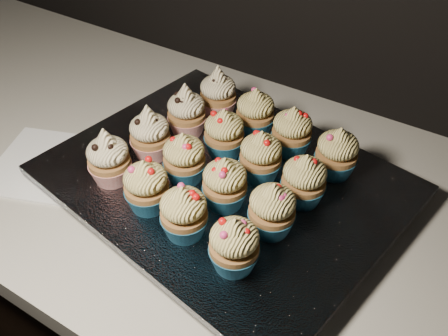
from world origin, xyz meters
name	(u,v)px	position (x,y,z in m)	size (l,w,h in m)	color
cabinet	(185,313)	(0.00, 1.70, 0.43)	(2.40, 0.60, 0.86)	black
worktop	(171,166)	(0.00, 1.70, 0.88)	(2.44, 0.64, 0.04)	beige
napkin	(47,164)	(-0.16, 1.58, 0.90)	(0.17, 0.17, 0.00)	white
baking_tray	(224,187)	(0.12, 1.68, 0.91)	(0.46, 0.35, 0.02)	black
foil_lining	(224,179)	(0.12, 1.68, 0.93)	(0.50, 0.39, 0.01)	silver
cupcake_0	(109,158)	(-0.02, 1.58, 0.97)	(0.06, 0.06, 0.10)	#AA1D17
cupcake_1	(146,186)	(0.06, 1.57, 0.97)	(0.06, 0.06, 0.08)	#1B5D82
cupcake_2	(184,213)	(0.13, 1.55, 0.97)	(0.06, 0.06, 0.08)	#1B5D82
cupcake_3	(234,245)	(0.22, 1.54, 0.97)	(0.06, 0.06, 0.08)	#1B5D82
cupcake_4	(150,134)	(0.00, 1.66, 0.97)	(0.06, 0.06, 0.10)	#AA1D17
cupcake_5	(184,158)	(0.07, 1.64, 0.97)	(0.06, 0.06, 0.08)	#1B5D82
cupcake_6	(225,184)	(0.15, 1.63, 0.97)	(0.06, 0.06, 0.08)	#1B5D82
cupcake_7	(272,210)	(0.23, 1.62, 0.97)	(0.06, 0.06, 0.08)	#1B5D82
cupcake_8	(186,112)	(0.01, 1.74, 0.97)	(0.06, 0.06, 0.10)	#AA1D17
cupcake_9	(224,134)	(0.09, 1.72, 0.97)	(0.06, 0.06, 0.08)	#1B5D82
cupcake_10	(261,156)	(0.16, 1.71, 0.97)	(0.06, 0.06, 0.08)	#1B5D82
cupcake_11	(304,180)	(0.24, 1.69, 0.97)	(0.06, 0.06, 0.08)	#1B5D82
cupcake_12	(218,94)	(0.03, 1.81, 0.97)	(0.06, 0.06, 0.10)	#AA1D17
cupcake_13	(255,113)	(0.10, 1.80, 0.97)	(0.06, 0.06, 0.08)	#1B5D82
cupcake_14	(292,132)	(0.18, 1.78, 0.97)	(0.06, 0.06, 0.08)	#1B5D82
cupcake_15	(337,153)	(0.26, 1.77, 0.97)	(0.06, 0.06, 0.08)	#1B5D82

